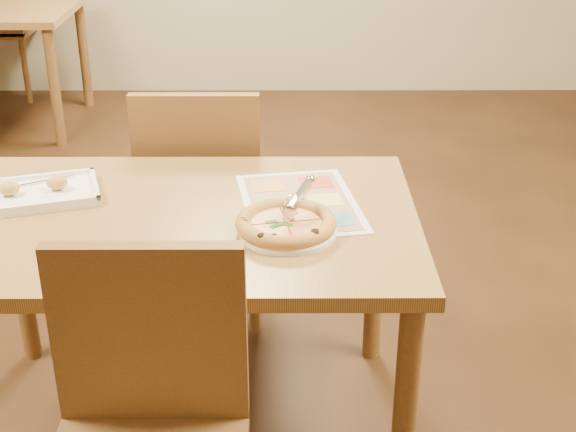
{
  "coord_description": "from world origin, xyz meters",
  "views": [
    {
      "loc": [
        0.29,
        -1.95,
        1.66
      ],
      "look_at": [
        0.3,
        -0.11,
        0.77
      ],
      "focal_mm": 50.0,
      "sensor_mm": 36.0,
      "label": 1
    }
  ],
  "objects_px": {
    "chair_near": "(147,405)",
    "pizza_cutter": "(297,198)",
    "chair_far": "(201,179)",
    "pizza": "(286,223)",
    "plate": "(288,231)",
    "appetizer_tray": "(39,194)",
    "menu": "(300,203)",
    "dining_table": "(179,243)"
  },
  "relations": [
    {
      "from": "chair_near",
      "to": "pizza_cutter",
      "type": "height_order",
      "value": "chair_near"
    },
    {
      "from": "chair_far",
      "to": "pizza_cutter",
      "type": "xyz_separation_m",
      "value": [
        0.32,
        -0.67,
        0.24
      ]
    },
    {
      "from": "appetizer_tray",
      "to": "menu",
      "type": "distance_m",
      "value": 0.74
    },
    {
      "from": "pizza_cutter",
      "to": "chair_far",
      "type": "bearing_deg",
      "value": 55.78
    },
    {
      "from": "plate",
      "to": "appetizer_tray",
      "type": "height_order",
      "value": "appetizer_tray"
    },
    {
      "from": "dining_table",
      "to": "chair_far",
      "type": "bearing_deg",
      "value": 90.0
    },
    {
      "from": "chair_far",
      "to": "pizza",
      "type": "relative_size",
      "value": 1.79
    },
    {
      "from": "chair_near",
      "to": "chair_far",
      "type": "relative_size",
      "value": 1.0
    },
    {
      "from": "dining_table",
      "to": "chair_far",
      "type": "relative_size",
      "value": 2.77
    },
    {
      "from": "menu",
      "to": "chair_near",
      "type": "bearing_deg",
      "value": -116.22
    },
    {
      "from": "chair_near",
      "to": "menu",
      "type": "distance_m",
      "value": 0.77
    },
    {
      "from": "chair_far",
      "to": "pizza",
      "type": "distance_m",
      "value": 0.79
    },
    {
      "from": "chair_near",
      "to": "chair_far",
      "type": "height_order",
      "value": "same"
    },
    {
      "from": "appetizer_tray",
      "to": "plate",
      "type": "bearing_deg",
      "value": -17.6
    },
    {
      "from": "dining_table",
      "to": "menu",
      "type": "height_order",
      "value": "menu"
    },
    {
      "from": "pizza_cutter",
      "to": "menu",
      "type": "xyz_separation_m",
      "value": [
        0.01,
        0.14,
        -0.08
      ]
    },
    {
      "from": "chair_near",
      "to": "menu",
      "type": "relative_size",
      "value": 1.08
    },
    {
      "from": "pizza_cutter",
      "to": "pizza",
      "type": "bearing_deg",
      "value": 169.51
    },
    {
      "from": "pizza_cutter",
      "to": "appetizer_tray",
      "type": "height_order",
      "value": "pizza_cutter"
    },
    {
      "from": "dining_table",
      "to": "chair_near",
      "type": "xyz_separation_m",
      "value": [
        0.0,
        -0.6,
        -0.07
      ]
    },
    {
      "from": "chair_far",
      "to": "chair_near",
      "type": "bearing_deg",
      "value": 90.0
    },
    {
      "from": "pizza",
      "to": "chair_near",
      "type": "bearing_deg",
      "value": -120.63
    },
    {
      "from": "appetizer_tray",
      "to": "menu",
      "type": "bearing_deg",
      "value": -3.04
    },
    {
      "from": "dining_table",
      "to": "appetizer_tray",
      "type": "distance_m",
      "value": 0.43
    },
    {
      "from": "chair_near",
      "to": "pizza",
      "type": "relative_size",
      "value": 1.79
    },
    {
      "from": "chair_near",
      "to": "pizza_cutter",
      "type": "distance_m",
      "value": 0.66
    },
    {
      "from": "plate",
      "to": "pizza",
      "type": "bearing_deg",
      "value": 138.01
    },
    {
      "from": "chair_far",
      "to": "plate",
      "type": "height_order",
      "value": "chair_far"
    },
    {
      "from": "pizza_cutter",
      "to": "appetizer_tray",
      "type": "relative_size",
      "value": 0.36
    },
    {
      "from": "chair_near",
      "to": "appetizer_tray",
      "type": "height_order",
      "value": "chair_near"
    },
    {
      "from": "dining_table",
      "to": "pizza_cutter",
      "type": "height_order",
      "value": "pizza_cutter"
    },
    {
      "from": "chair_near",
      "to": "chair_far",
      "type": "bearing_deg",
      "value": 90.0
    },
    {
      "from": "plate",
      "to": "pizza",
      "type": "xyz_separation_m",
      "value": [
        -0.0,
        0.0,
        0.02
      ]
    },
    {
      "from": "plate",
      "to": "chair_near",
      "type": "bearing_deg",
      "value": -121.27
    },
    {
      "from": "pizza_cutter",
      "to": "appetizer_tray",
      "type": "bearing_deg",
      "value": 105.86
    },
    {
      "from": "pizza",
      "to": "appetizer_tray",
      "type": "distance_m",
      "value": 0.73
    },
    {
      "from": "chair_far",
      "to": "menu",
      "type": "height_order",
      "value": "chair_far"
    },
    {
      "from": "chair_far",
      "to": "pizza_cutter",
      "type": "relative_size",
      "value": 3.53
    },
    {
      "from": "pizza",
      "to": "appetizer_tray",
      "type": "xyz_separation_m",
      "value": [
        -0.7,
        0.22,
        -0.01
      ]
    },
    {
      "from": "plate",
      "to": "menu",
      "type": "height_order",
      "value": "plate"
    },
    {
      "from": "pizza",
      "to": "menu",
      "type": "xyz_separation_m",
      "value": [
        0.04,
        0.18,
        -0.02
      ]
    },
    {
      "from": "chair_far",
      "to": "plate",
      "type": "xyz_separation_m",
      "value": [
        0.3,
        -0.71,
        0.16
      ]
    }
  ]
}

